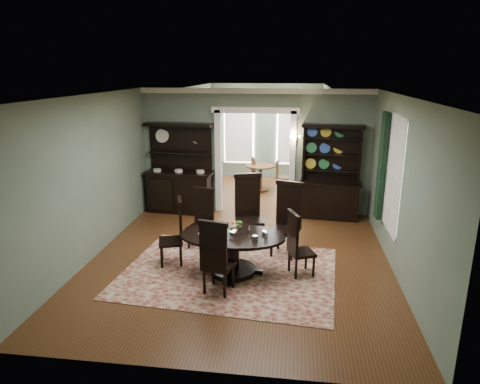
% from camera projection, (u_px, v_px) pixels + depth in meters
% --- Properties ---
extents(room, '(5.51, 6.01, 3.01)m').
position_uv_depth(room, '(239.00, 179.00, 7.50)').
color(room, '#583417').
rests_on(room, ground).
extents(parlor, '(3.51, 3.50, 3.01)m').
position_uv_depth(parlor, '(263.00, 136.00, 12.74)').
color(parlor, '#583417').
rests_on(parlor, ground).
extents(doorway_trim, '(2.08, 0.25, 2.57)m').
position_uv_depth(doorway_trim, '(255.00, 147.00, 10.30)').
color(doorway_trim, white).
rests_on(doorway_trim, floor).
extents(right_window, '(0.15, 1.47, 2.12)m').
position_uv_depth(right_window, '(388.00, 170.00, 8.00)').
color(right_window, white).
rests_on(right_window, wall_right).
extents(wall_sconce, '(0.27, 0.21, 0.21)m').
position_uv_depth(wall_sconce, '(295.00, 138.00, 9.96)').
color(wall_sconce, gold).
rests_on(wall_sconce, back_wall_right).
extents(rug, '(3.86, 3.08, 0.01)m').
position_uv_depth(rug, '(229.00, 272.00, 7.49)').
color(rug, maroon).
rests_on(rug, floor).
extents(dining_table, '(1.82, 1.70, 0.71)m').
position_uv_depth(dining_table, '(233.00, 246.00, 7.34)').
color(dining_table, black).
rests_on(dining_table, rug).
extents(centerpiece, '(1.22, 0.78, 0.20)m').
position_uv_depth(centerpiece, '(237.00, 230.00, 7.35)').
color(centerpiece, silver).
rests_on(centerpiece, dining_table).
extents(chair_far_left, '(0.54, 0.53, 1.19)m').
position_uv_depth(chair_far_left, '(202.00, 216.00, 8.46)').
color(chair_far_left, black).
rests_on(chair_far_left, rug).
extents(chair_far_mid, '(0.66, 0.64, 1.44)m').
position_uv_depth(chair_far_mid, '(248.00, 207.00, 8.57)').
color(chair_far_mid, black).
rests_on(chair_far_mid, rug).
extents(chair_far_right, '(0.64, 0.62, 1.41)m').
position_uv_depth(chair_far_right, '(287.00, 216.00, 8.10)').
color(chair_far_right, black).
rests_on(chair_far_right, rug).
extents(chair_end_left, '(0.54, 0.56, 1.23)m').
position_uv_depth(chair_end_left, '(176.00, 230.00, 7.67)').
color(chair_end_left, black).
rests_on(chair_end_left, rug).
extents(chair_end_right, '(0.53, 0.54, 1.15)m').
position_uv_depth(chair_end_right, '(297.00, 243.00, 7.23)').
color(chair_end_right, black).
rests_on(chair_end_right, rug).
extents(chair_near, '(0.55, 0.53, 1.25)m').
position_uv_depth(chair_near, '(216.00, 256.00, 6.58)').
color(chair_near, black).
rests_on(chair_near, rug).
extents(sideboard, '(1.71, 0.73, 2.19)m').
position_uv_depth(sideboard, '(180.00, 181.00, 10.52)').
color(sideboard, black).
rests_on(sideboard, floor).
extents(welsh_dresser, '(1.46, 0.66, 2.21)m').
position_uv_depth(welsh_dresser, '(330.00, 185.00, 10.07)').
color(welsh_dresser, black).
rests_on(welsh_dresser, floor).
extents(parlor_table, '(0.82, 0.82, 0.76)m').
position_uv_depth(parlor_table, '(260.00, 174.00, 12.37)').
color(parlor_table, brown).
rests_on(parlor_table, parlor_floor).
extents(parlor_chair_left, '(0.45, 0.44, 0.95)m').
position_uv_depth(parlor_chair_left, '(250.00, 173.00, 12.52)').
color(parlor_chair_left, brown).
rests_on(parlor_chair_left, parlor_floor).
extents(parlor_chair_right, '(0.41, 0.40, 0.95)m').
position_uv_depth(parlor_chair_right, '(281.00, 176.00, 12.18)').
color(parlor_chair_right, brown).
rests_on(parlor_chair_right, parlor_floor).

